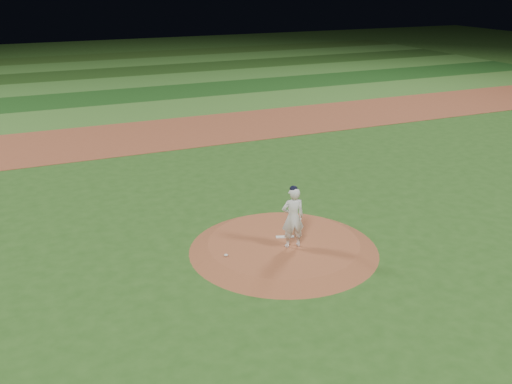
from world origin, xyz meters
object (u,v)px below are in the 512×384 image
pitchers_mound (284,246)px  rosin_bag (226,255)px  pitching_rubber (285,237)px  pitcher_on_mound (293,217)px

pitchers_mound → rosin_bag: rosin_bag is taller
pitching_rubber → rosin_bag: rosin_bag is taller
pitchers_mound → rosin_bag: 1.87m
pitchers_mound → pitching_rubber: bearing=56.4°
pitcher_on_mound → pitching_rubber: bearing=82.7°
rosin_bag → pitchers_mound: bearing=5.2°
pitchers_mound → pitcher_on_mound: bearing=-75.0°
pitching_rubber → rosin_bag: size_ratio=4.83×
pitching_rubber → pitcher_on_mound: size_ratio=0.29×
pitching_rubber → rosin_bag: 2.07m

